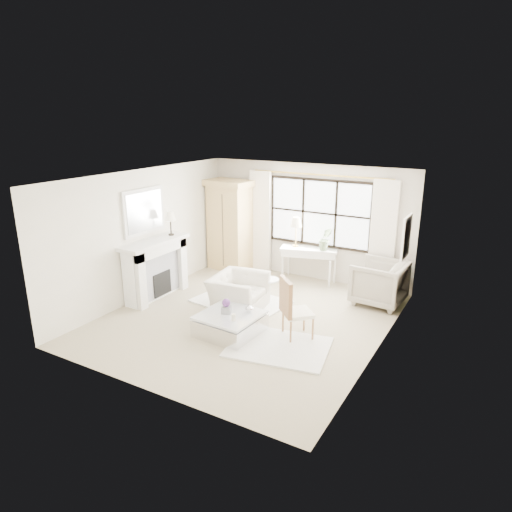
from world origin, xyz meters
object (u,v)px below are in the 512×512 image
object	(u,v)px
armoire	(230,225)
club_armchair	(238,293)
console_table	(308,264)
coffee_table	(230,324)

from	to	relation	value
armoire	club_armchair	bearing A→B (deg)	-47.04
console_table	club_armchair	size ratio (longest dim) A/B	1.26
club_armchair	armoire	bearing A→B (deg)	30.75
console_table	club_armchair	distance (m)	2.29
armoire	console_table	size ratio (longest dim) A/B	1.63
coffee_table	console_table	bearing A→B (deg)	91.07
armoire	club_armchair	world-z (taller)	armoire
console_table	armoire	bearing A→B (deg)	168.61
armoire	coffee_table	xyz separation A→B (m)	(1.96, -3.04, -0.96)
console_table	coffee_table	distance (m)	3.20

